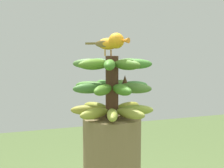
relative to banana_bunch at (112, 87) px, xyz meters
The scene contains 2 objects.
banana_bunch is the anchor object (origin of this frame).
perched_bird 0.16m from the banana_bunch, 30.48° to the right, with size 0.18×0.12×0.08m.
Camera 1 is at (1.09, -0.39, 1.30)m, focal length 50.28 mm.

